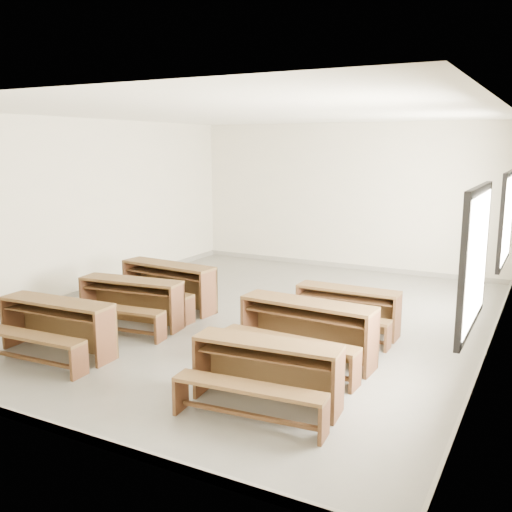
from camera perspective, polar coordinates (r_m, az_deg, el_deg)
The scene contains 7 objects.
room at distance 8.81m, azimuth 0.52°, elevation 7.27°, with size 8.50×8.50×3.20m.
desk_set_0 at distance 7.94m, azimuth -19.49°, elevation -6.41°, with size 1.67×0.93×0.73m.
desk_set_1 at distance 8.86m, azimuth -12.53°, elevation -4.26°, with size 1.71×1.03×0.73m.
desk_set_2 at distance 9.67m, azimuth -8.94°, elevation -2.68°, with size 1.79×1.03×0.78m.
desk_set_3 at distance 6.08m, azimuth 0.92°, elevation -11.28°, with size 1.65×0.95×0.71m.
desk_set_4 at distance 7.28m, azimuth 4.99°, elevation -7.13°, with size 1.78×0.98×0.79m.
desk_set_5 at distance 8.45m, azimuth 9.03°, elevation -5.10°, with size 1.51×0.79×0.68m.
Camera 1 is at (4.14, -7.80, 2.72)m, focal length 40.00 mm.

